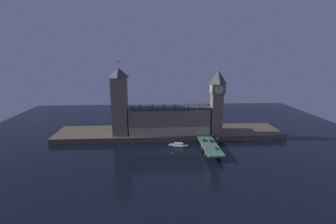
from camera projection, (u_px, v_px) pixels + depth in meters
name	position (u px, v px, depth m)	size (l,w,h in m)	color
ground_plane	(172.00, 150.00, 206.17)	(400.00, 400.00, 0.00)	black
embankment	(169.00, 133.00, 243.47)	(220.00, 42.00, 5.40)	brown
parliament_hall	(169.00, 119.00, 233.07)	(74.73, 23.38, 31.42)	#7F7056
clock_tower	(217.00, 100.00, 225.94)	(12.50, 12.61, 61.84)	#7F7056
victoria_tower	(120.00, 102.00, 222.68)	(14.02, 14.02, 68.51)	#7F7056
bridge	(210.00, 147.00, 202.15)	(12.95, 46.00, 5.80)	#4C7560
car_northbound_lead	(204.00, 140.00, 211.34)	(2.09, 4.14, 1.55)	black
car_southbound_lead	(216.00, 148.00, 192.83)	(1.92, 3.94, 1.43)	#235633
car_southbound_trail	(211.00, 141.00, 209.42)	(2.09, 4.62, 1.57)	black
street_lamp_near	(207.00, 147.00, 186.20)	(1.34, 0.60, 6.68)	#2D3333
street_lamp_mid	(217.00, 140.00, 201.29)	(1.34, 0.60, 6.17)	#2D3333
street_lamp_far	(200.00, 135.00, 214.90)	(1.34, 0.60, 6.12)	#2D3333
boat_upstream	(178.00, 145.00, 214.20)	(18.50, 8.99, 3.29)	white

